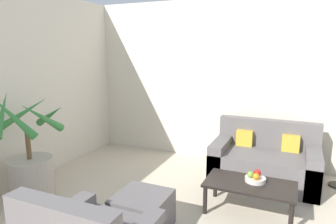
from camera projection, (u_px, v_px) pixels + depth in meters
name	position (u px, v px, depth m)	size (l,w,h in m)	color
wall_back	(276.00, 85.00, 4.66)	(7.89, 0.06, 2.70)	beige
potted_palm	(31.00, 167.00, 3.80)	(0.90, 0.88, 1.41)	#ADA393
sofa_loveseat	(264.00, 162.00, 4.33)	(1.46, 0.86, 0.85)	#605B5B
coffee_table	(250.00, 187.00, 3.47)	(1.02, 0.55, 0.37)	black
fruit_bowl	(255.00, 179.00, 3.50)	(0.24, 0.24, 0.05)	beige
apple_red	(257.00, 173.00, 3.52)	(0.08, 0.08, 0.08)	red
apple_green	(250.00, 174.00, 3.49)	(0.07, 0.07, 0.07)	olive
orange_fruit	(256.00, 177.00, 3.42)	(0.08, 0.08, 0.08)	orange
ottoman	(142.00, 213.00, 3.15)	(0.54, 0.55, 0.40)	#605B5B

